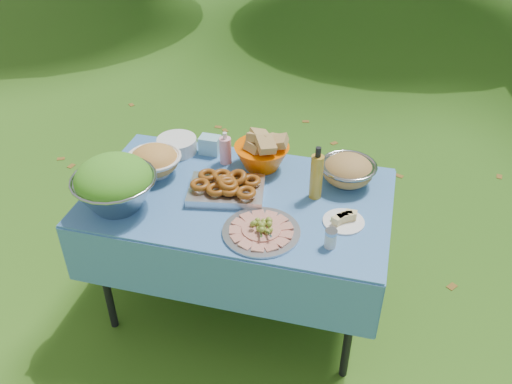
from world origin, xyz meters
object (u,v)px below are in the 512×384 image
Objects in this scene: bread_bowl at (262,151)px; oil_bottle at (317,173)px; plate_stack at (177,145)px; pasta_bowl_steel at (348,170)px; picnic_table at (239,254)px; charcuterie_platter at (261,226)px; salad_bowl at (114,184)px.

oil_bottle is at bearing -31.64° from bread_bowl.
bread_bowl reaches higher than plate_stack.
pasta_bowl_steel is (0.93, -0.07, 0.03)m from plate_stack.
picnic_table is 5.30× the size of pasta_bowl_steel.
pasta_bowl_steel is at bearing 56.87° from charcuterie_platter.
bread_bowl is at bearing 41.11° from salad_bowl.
salad_bowl is 1.37× the size of bread_bowl.
salad_bowl is 1.42× the size of pasta_bowl_steel.
charcuterie_platter is at bearing -76.16° from bread_bowl.
salad_bowl reaches higher than pasta_bowl_steel.
picnic_table is 0.76m from salad_bowl.
charcuterie_platter reaches higher than picnic_table.
plate_stack is at bearing 175.77° from pasta_bowl_steel.
picnic_table is 6.80× the size of plate_stack.
picnic_table is 0.72m from pasta_bowl_steel.
plate_stack is 0.75× the size of bread_bowl.
salad_bowl reaches higher than picnic_table.
salad_bowl is 1.82× the size of plate_stack.
pasta_bowl_steel is at bearing -4.23° from plate_stack.
plate_stack is at bearing 164.02° from oil_bottle.
picnic_table is 0.55m from bread_bowl.
plate_stack is 0.62× the size of charcuterie_platter.
oil_bottle is at bearing -130.12° from pasta_bowl_steel.
bread_bowl is at bearing 79.83° from picnic_table.
pasta_bowl_steel is (0.45, -0.03, -0.02)m from bread_bowl.
plate_stack is at bearing 144.24° from picnic_table.
pasta_bowl_steel reaches higher than plate_stack.
picnic_table is 0.64m from oil_bottle.
bread_bowl reaches higher than pasta_bowl_steel.
salad_bowl is at bearing -138.89° from bread_bowl.
salad_bowl is 0.71m from charcuterie_platter.
oil_bottle reaches higher than salad_bowl.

